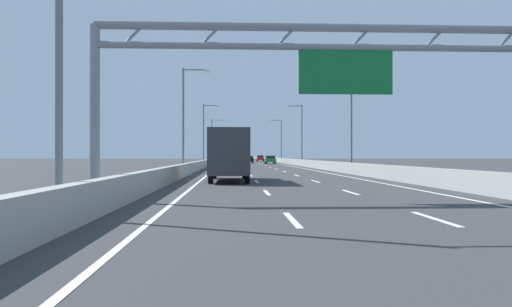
{
  "coord_description": "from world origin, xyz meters",
  "views": [
    {
      "loc": [
        -3.29,
        0.1,
        1.61
      ],
      "look_at": [
        0.89,
        87.17,
        1.87
      ],
      "focal_mm": 35.37,
      "sensor_mm": 36.0,
      "label": 1
    }
  ],
  "objects_px": {
    "streetlamp_right_far": "(300,131)",
    "yellow_car": "(230,159)",
    "black_car": "(249,159)",
    "streetlamp_right_distant": "(280,138)",
    "red_car": "(260,158)",
    "streetlamp_left_near": "(68,7)",
    "streetlamp_left_mid": "(186,113)",
    "streetlamp_left_distant": "(213,138)",
    "sign_gantry": "(326,65)",
    "green_car": "(270,160)",
    "streetlamp_left_far": "(205,131)",
    "box_truck": "(229,153)",
    "streetlamp_right_mid": "(349,114)",
    "silver_car": "(230,158)"
  },
  "relations": [
    {
      "from": "red_car",
      "to": "silver_car",
      "type": "xyz_separation_m",
      "value": [
        -7.63,
        0.11,
        0.0
      ]
    },
    {
      "from": "black_car",
      "to": "box_truck",
      "type": "distance_m",
      "value": 70.22
    },
    {
      "from": "red_car",
      "to": "streetlamp_right_mid",
      "type": "bearing_deg",
      "value": -87.41
    },
    {
      "from": "streetlamp_left_near",
      "to": "silver_car",
      "type": "distance_m",
      "value": 113.36
    },
    {
      "from": "sign_gantry",
      "to": "black_car",
      "type": "distance_m",
      "value": 83.25
    },
    {
      "from": "streetlamp_left_near",
      "to": "yellow_car",
      "type": "xyz_separation_m",
      "value": [
        3.72,
        87.21,
        -4.64
      ]
    },
    {
      "from": "green_car",
      "to": "yellow_car",
      "type": "height_order",
      "value": "green_car"
    },
    {
      "from": "sign_gantry",
      "to": "streetlamp_right_distant",
      "type": "xyz_separation_m",
      "value": [
        7.36,
        93.52,
        0.54
      ]
    },
    {
      "from": "streetlamp_left_near",
      "to": "black_car",
      "type": "distance_m",
      "value": 88.49
    },
    {
      "from": "streetlamp_left_far",
      "to": "black_car",
      "type": "relative_size",
      "value": 2.19
    },
    {
      "from": "sign_gantry",
      "to": "streetlamp_left_mid",
      "type": "height_order",
      "value": "streetlamp_left_mid"
    },
    {
      "from": "streetlamp_right_mid",
      "to": "streetlamp_left_far",
      "type": "distance_m",
      "value": 36.04
    },
    {
      "from": "sign_gantry",
      "to": "red_car",
      "type": "bearing_deg",
      "value": 88.03
    },
    {
      "from": "streetlamp_right_distant",
      "to": "box_truck",
      "type": "height_order",
      "value": "streetlamp_right_distant"
    },
    {
      "from": "streetlamp_right_distant",
      "to": "red_car",
      "type": "height_order",
      "value": "streetlamp_right_distant"
    },
    {
      "from": "streetlamp_left_mid",
      "to": "streetlamp_left_far",
      "type": "xyz_separation_m",
      "value": [
        0.0,
        32.8,
        0.0
      ]
    },
    {
      "from": "streetlamp_left_mid",
      "to": "streetlamp_right_far",
      "type": "distance_m",
      "value": 36.04
    },
    {
      "from": "red_car",
      "to": "yellow_car",
      "type": "bearing_deg",
      "value": -106.32
    },
    {
      "from": "box_truck",
      "to": "silver_car",
      "type": "bearing_deg",
      "value": 90.21
    },
    {
      "from": "sign_gantry",
      "to": "streetlamp_left_far",
      "type": "height_order",
      "value": "streetlamp_left_far"
    },
    {
      "from": "streetlamp_left_mid",
      "to": "streetlamp_left_distant",
      "type": "height_order",
      "value": "same"
    },
    {
      "from": "streetlamp_left_near",
      "to": "streetlamp_right_far",
      "type": "bearing_deg",
      "value": 77.18
    },
    {
      "from": "sign_gantry",
      "to": "streetlamp_right_mid",
      "type": "distance_m",
      "value": 28.87
    },
    {
      "from": "streetlamp_left_near",
      "to": "streetlamp_left_distant",
      "type": "bearing_deg",
      "value": 90.0
    },
    {
      "from": "sign_gantry",
      "to": "red_car",
      "type": "xyz_separation_m",
      "value": [
        3.73,
        108.21,
        -4.08
      ]
    },
    {
      "from": "red_car",
      "to": "green_car",
      "type": "xyz_separation_m",
      "value": [
        -0.08,
        -33.78,
        -0.01
      ]
    },
    {
      "from": "silver_car",
      "to": "streetlamp_right_distant",
      "type": "bearing_deg",
      "value": -52.71
    },
    {
      "from": "streetlamp_right_mid",
      "to": "streetlamp_right_far",
      "type": "distance_m",
      "value": 32.8
    },
    {
      "from": "streetlamp_left_distant",
      "to": "red_car",
      "type": "xyz_separation_m",
      "value": [
        11.3,
        14.68,
        -4.62
      ]
    },
    {
      "from": "sign_gantry",
      "to": "streetlamp_left_far",
      "type": "bearing_deg",
      "value": 97.11
    },
    {
      "from": "green_car",
      "to": "streetlamp_left_mid",
      "type": "bearing_deg",
      "value": -103.55
    },
    {
      "from": "streetlamp_left_mid",
      "to": "streetlamp_left_far",
      "type": "height_order",
      "value": "same"
    },
    {
      "from": "streetlamp_left_mid",
      "to": "streetlamp_left_far",
      "type": "distance_m",
      "value": 32.8
    },
    {
      "from": "box_truck",
      "to": "red_car",
      "type": "bearing_deg",
      "value": 85.62
    },
    {
      "from": "streetlamp_left_far",
      "to": "box_truck",
      "type": "bearing_deg",
      "value": -85.2
    },
    {
      "from": "streetlamp_right_mid",
      "to": "black_car",
      "type": "relative_size",
      "value": 2.19
    },
    {
      "from": "streetlamp_left_mid",
      "to": "streetlamp_right_far",
      "type": "xyz_separation_m",
      "value": [
        14.93,
        32.8,
        0.0
      ]
    },
    {
      "from": "streetlamp_right_far",
      "to": "yellow_car",
      "type": "height_order",
      "value": "streetlamp_right_far"
    },
    {
      "from": "streetlamp_right_far",
      "to": "streetlamp_right_distant",
      "type": "xyz_separation_m",
      "value": [
        0.0,
        32.8,
        0.0
      ]
    },
    {
      "from": "streetlamp_left_near",
      "to": "streetlamp_left_mid",
      "type": "distance_m",
      "value": 32.8
    },
    {
      "from": "streetlamp_left_mid",
      "to": "sign_gantry",
      "type": "bearing_deg",
      "value": -74.83
    },
    {
      "from": "streetlamp_left_mid",
      "to": "streetlamp_right_far",
      "type": "bearing_deg",
      "value": 65.53
    },
    {
      "from": "sign_gantry",
      "to": "streetlamp_left_distant",
      "type": "xyz_separation_m",
      "value": [
        -7.57,
        93.52,
        0.54
      ]
    },
    {
      "from": "streetlamp_left_distant",
      "to": "streetlamp_left_near",
      "type": "bearing_deg",
      "value": -90.0
    },
    {
      "from": "black_car",
      "to": "streetlamp_right_mid",
      "type": "bearing_deg",
      "value": -82.4
    },
    {
      "from": "black_car",
      "to": "yellow_car",
      "type": "bearing_deg",
      "value": -167.78
    },
    {
      "from": "streetlamp_right_mid",
      "to": "red_car",
      "type": "distance_m",
      "value": 80.51
    },
    {
      "from": "streetlamp_right_mid",
      "to": "streetlamp_right_far",
      "type": "height_order",
      "value": "same"
    },
    {
      "from": "streetlamp_right_distant",
      "to": "black_car",
      "type": "height_order",
      "value": "streetlamp_right_distant"
    },
    {
      "from": "silver_car",
      "to": "box_truck",
      "type": "xyz_separation_m",
      "value": [
        0.34,
        -95.29,
        0.93
      ]
    }
  ]
}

